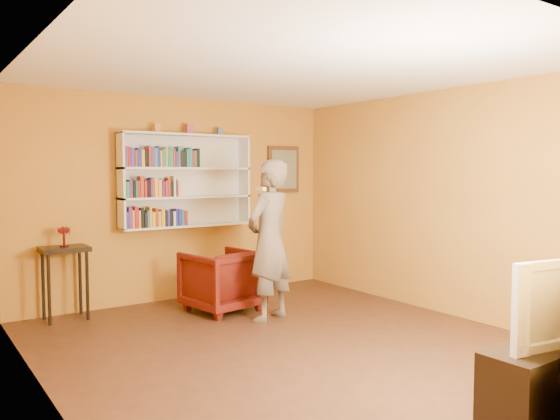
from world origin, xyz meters
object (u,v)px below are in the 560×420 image
object	(u,v)px
television	(557,299)
console_table	(65,259)
bookshelf	(185,181)
armchair	(222,280)
tv_cabinet	(554,374)
ruby_lustre	(64,232)
person	(269,240)

from	to	relation	value
television	console_table	bearing A→B (deg)	127.42
television	bookshelf	bearing A→B (deg)	109.02
armchair	tv_cabinet	distance (m)	3.88
console_table	ruby_lustre	world-z (taller)	ruby_lustre
bookshelf	console_table	xyz separation A→B (m)	(-1.59, -0.16, -0.89)
bookshelf	ruby_lustre	bearing A→B (deg)	-174.28
tv_cabinet	armchair	bearing A→B (deg)	99.60
console_table	armchair	size ratio (longest dim) A/B	1.03
person	television	bearing A→B (deg)	77.07
console_table	tv_cabinet	xyz separation A→B (m)	(2.34, -4.50, -0.47)
person	tv_cabinet	size ratio (longest dim) A/B	1.38
armchair	tv_cabinet	bearing A→B (deg)	91.01
bookshelf	armchair	xyz separation A→B (m)	(0.09, -0.84, -1.22)
television	tv_cabinet	bearing A→B (deg)	0.00
tv_cabinet	person	bearing A→B (deg)	97.25
bookshelf	person	size ratio (longest dim) A/B	0.97
ruby_lustre	armchair	xyz separation A→B (m)	(1.69, -0.68, -0.64)
person	tv_cabinet	distance (m)	3.24
person	tv_cabinet	world-z (taller)	person
person	tv_cabinet	bearing A→B (deg)	77.07
console_table	person	bearing A→B (deg)	-35.13
bookshelf	television	world-z (taller)	bookshelf
ruby_lustre	person	bearing A→B (deg)	-35.13
armchair	person	distance (m)	0.91
armchair	bookshelf	bearing A→B (deg)	-92.14
tv_cabinet	console_table	bearing A→B (deg)	117.43
bookshelf	console_table	size ratio (longest dim) A/B	2.11
bookshelf	ruby_lustre	xyz separation A→B (m)	(-1.59, -0.16, -0.57)
armchair	console_table	bearing A→B (deg)	-30.44
person	ruby_lustre	bearing A→B (deg)	-55.30
bookshelf	tv_cabinet	xyz separation A→B (m)	(0.74, -4.66, -1.35)
console_table	tv_cabinet	distance (m)	5.09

